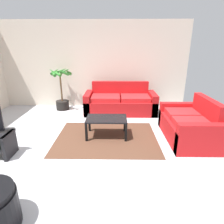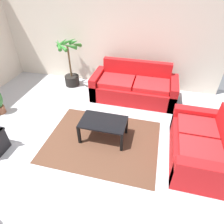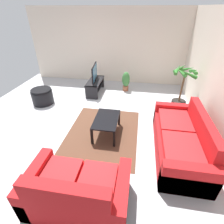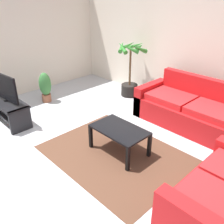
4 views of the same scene
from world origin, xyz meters
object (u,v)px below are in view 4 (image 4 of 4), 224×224
(tv, at_px, (3,87))
(potted_plant_small, at_px, (45,86))
(coffee_table, at_px, (119,132))
(potted_palm, at_px, (130,74))
(couch_main, at_px, (192,111))
(tv_stand, at_px, (8,108))

(tv, relative_size, potted_plant_small, 1.28)
(coffee_table, bearing_deg, potted_palm, 128.31)
(couch_main, distance_m, potted_palm, 1.88)
(couch_main, relative_size, potted_plant_small, 3.00)
(couch_main, relative_size, tv_stand, 1.92)
(coffee_table, height_order, potted_plant_small, potted_plant_small)
(couch_main, relative_size, coffee_table, 2.38)
(couch_main, height_order, potted_palm, potted_palm)
(tv_stand, height_order, tv, tv)
(tv, height_order, potted_plant_small, tv)
(couch_main, xyz_separation_m, coffee_table, (-0.35, -1.63, 0.07))
(tv, height_order, potted_palm, potted_palm)
(coffee_table, xyz_separation_m, potted_palm, (-1.49, 1.89, 0.19))
(coffee_table, bearing_deg, potted_plant_small, 175.44)
(couch_main, height_order, coffee_table, couch_main)
(coffee_table, distance_m, potted_plant_small, 2.61)
(tv_stand, relative_size, potted_palm, 0.82)
(tv_stand, bearing_deg, coffee_table, 20.68)
(potted_plant_small, bearing_deg, couch_main, 25.65)
(potted_plant_small, bearing_deg, potted_palm, 56.52)
(tv, bearing_deg, potted_palm, 74.60)
(couch_main, xyz_separation_m, potted_palm, (-1.84, 0.26, 0.26))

